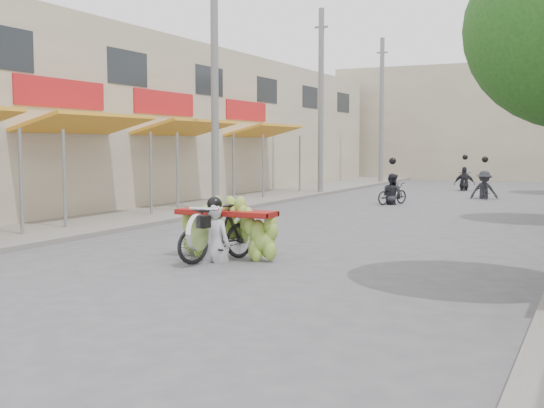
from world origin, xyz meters
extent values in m
plane|color=#545459|center=(0.00, 0.00, 0.00)|extent=(120.00, 120.00, 0.00)
cube|color=slate|center=(-7.00, 15.00, 0.06)|extent=(4.00, 60.00, 0.12)
cube|color=#B7AB91|center=(-12.00, 14.00, 3.00)|extent=(8.00, 40.00, 6.00)
cylinder|color=slate|center=(-6.30, 4.80, 1.27)|extent=(0.08, 0.08, 2.55)
cube|color=orange|center=(-7.12, 8.00, 2.75)|extent=(1.77, 4.00, 0.53)
cylinder|color=slate|center=(-6.30, 6.20, 1.27)|extent=(0.08, 0.08, 2.55)
cylinder|color=slate|center=(-6.30, 9.80, 1.27)|extent=(0.08, 0.08, 2.55)
cube|color=red|center=(-8.00, 8.00, 3.60)|extent=(0.10, 3.50, 0.80)
cube|color=orange|center=(-7.12, 13.00, 2.75)|extent=(1.77, 4.00, 0.53)
cylinder|color=slate|center=(-6.30, 11.20, 1.27)|extent=(0.08, 0.08, 2.55)
cylinder|color=slate|center=(-6.30, 14.80, 1.27)|extent=(0.08, 0.08, 2.55)
cube|color=red|center=(-8.00, 13.00, 3.60)|extent=(0.10, 3.50, 0.80)
cube|color=orange|center=(-7.12, 19.00, 2.75)|extent=(1.77, 4.00, 0.53)
cylinder|color=slate|center=(-6.30, 17.20, 1.27)|extent=(0.08, 0.08, 2.55)
cylinder|color=slate|center=(-6.30, 20.80, 1.27)|extent=(0.08, 0.08, 2.55)
cube|color=red|center=(-8.00, 19.00, 3.60)|extent=(0.10, 3.50, 0.80)
cube|color=#1E2328|center=(-8.02, 6.00, 4.60)|extent=(0.08, 2.00, 1.10)
cube|color=#1E2328|center=(-8.02, 11.00, 4.60)|extent=(0.08, 2.00, 1.10)
cube|color=#1E2328|center=(-8.02, 16.00, 4.60)|extent=(0.08, 2.00, 1.10)
cube|color=#1E2328|center=(-8.02, 21.00, 4.60)|extent=(0.08, 2.00, 1.10)
cube|color=#1E2328|center=(-8.02, 26.00, 4.60)|extent=(0.08, 2.00, 1.10)
cube|color=#1E2328|center=(-8.02, 31.00, 4.60)|extent=(0.08, 2.00, 1.10)
cube|color=#B7AB91|center=(0.00, 38.00, 3.50)|extent=(20.00, 6.00, 7.00)
cylinder|color=slate|center=(-5.40, 12.00, 4.00)|extent=(0.24, 0.24, 8.00)
cylinder|color=slate|center=(-5.40, 21.00, 4.00)|extent=(0.24, 0.24, 8.00)
cube|color=slate|center=(-5.40, 21.00, 7.20)|extent=(0.60, 0.08, 0.08)
cylinder|color=slate|center=(-5.40, 30.00, 4.00)|extent=(0.24, 0.24, 8.00)
cube|color=slate|center=(-5.40, 30.00, 7.20)|extent=(0.60, 0.08, 0.08)
imported|color=black|center=(-0.73, 4.15, 0.53)|extent=(1.17, 1.85, 1.06)
cylinder|color=silver|center=(-0.73, 3.50, 0.62)|extent=(0.10, 0.66, 0.66)
cube|color=black|center=(-0.73, 3.60, 0.80)|extent=(0.28, 0.22, 0.22)
cylinder|color=silver|center=(-0.73, 3.70, 1.02)|extent=(0.60, 0.05, 0.05)
cube|color=maroon|center=(-0.73, 4.50, 0.88)|extent=(1.98, 0.55, 0.10)
imported|color=silver|center=(-0.73, 4.10, 1.11)|extent=(0.58, 0.43, 1.62)
sphere|color=black|center=(-0.73, 4.07, 1.89)|extent=(0.28, 0.28, 0.28)
imported|color=black|center=(-1.16, 17.40, 0.40)|extent=(1.07, 1.50, 0.79)
imported|color=#25262D|center=(-1.16, 17.40, 1.12)|extent=(0.92, 0.77, 1.65)
sphere|color=black|center=(-1.16, 17.40, 1.58)|extent=(0.26, 0.26, 0.26)
imported|color=black|center=(1.45, 21.51, 0.48)|extent=(0.94, 1.70, 0.96)
imported|color=#25262D|center=(1.45, 21.51, 1.12)|extent=(1.17, 0.85, 1.65)
sphere|color=black|center=(1.45, 21.51, 1.58)|extent=(0.26, 0.26, 0.26)
imported|color=black|center=(-0.16, 26.22, 0.43)|extent=(0.78, 1.58, 0.85)
imported|color=#25262D|center=(-0.16, 26.22, 1.12)|extent=(1.04, 0.68, 1.65)
sphere|color=black|center=(-0.16, 26.22, 1.58)|extent=(0.26, 0.26, 0.26)
camera|label=1|loc=(5.66, -6.70, 2.17)|focal=45.00mm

